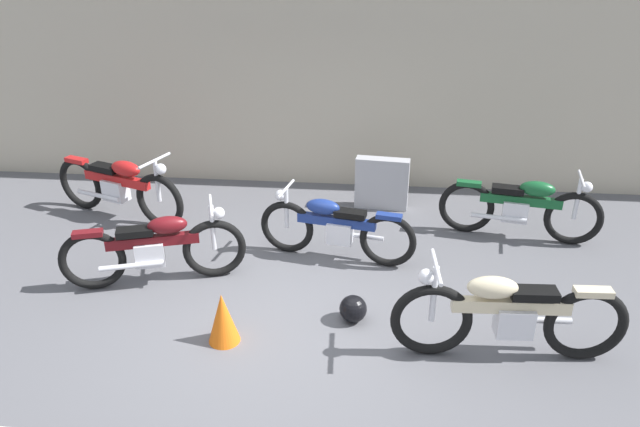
{
  "coord_description": "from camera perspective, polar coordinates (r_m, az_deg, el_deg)",
  "views": [
    {
      "loc": [
        0.89,
        -5.11,
        3.75
      ],
      "look_at": [
        0.25,
        1.54,
        0.55
      ],
      "focal_mm": 33.26,
      "sensor_mm": 36.0,
      "label": 1
    }
  ],
  "objects": [
    {
      "name": "ground_plane",
      "position": [
        6.4,
        -3.6,
        -10.33
      ],
      "size": [
        40.0,
        40.0,
        0.0
      ],
      "primitive_type": "plane",
      "color": "#56565B"
    },
    {
      "name": "building_wall",
      "position": [
        9.39,
        -0.08,
        12.16
      ],
      "size": [
        18.0,
        0.3,
        3.13
      ],
      "primitive_type": "cube",
      "color": "#B2A893",
      "rests_on": "ground_plane"
    },
    {
      "name": "stone_marker",
      "position": [
        8.77,
        5.97,
        2.9
      ],
      "size": [
        0.79,
        0.28,
        0.77
      ],
      "primitive_type": "cube",
      "rotation": [
        0.0,
        0.0,
        -0.11
      ],
      "color": "#9E9EA3",
      "rests_on": "ground_plane"
    },
    {
      "name": "helmet",
      "position": [
        6.33,
        3.21,
        -9.14
      ],
      "size": [
        0.29,
        0.29,
        0.29
      ],
      "primitive_type": "sphere",
      "color": "black",
      "rests_on": "ground_plane"
    },
    {
      "name": "traffic_cone",
      "position": [
        6.04,
        -9.33,
        -9.88
      ],
      "size": [
        0.32,
        0.32,
        0.55
      ],
      "primitive_type": "cone",
      "color": "orange",
      "rests_on": "ground_plane"
    },
    {
      "name": "motorcycle_blue",
      "position": [
        7.32,
        1.46,
        -1.36
      ],
      "size": [
        1.97,
        0.63,
        0.89
      ],
      "rotation": [
        0.0,
        0.0,
        2.95
      ],
      "color": "black",
      "rests_on": "ground_plane"
    },
    {
      "name": "motorcycle_green",
      "position": [
        8.24,
        18.78,
        0.6
      ],
      "size": [
        2.08,
        0.63,
        0.94
      ],
      "rotation": [
        0.0,
        0.0,
        -0.17
      ],
      "color": "black",
      "rests_on": "ground_plane"
    },
    {
      "name": "motorcycle_maroon",
      "position": [
        7.06,
        -15.56,
        -3.21
      ],
      "size": [
        2.04,
        0.84,
        0.94
      ],
      "rotation": [
        0.0,
        0.0,
        0.3
      ],
      "color": "black",
      "rests_on": "ground_plane"
    },
    {
      "name": "motorcycle_cream",
      "position": [
        5.93,
        17.57,
        -9.23
      ],
      "size": [
        2.23,
        0.62,
        1.0
      ],
      "rotation": [
        0.0,
        0.0,
        3.19
      ],
      "color": "black",
      "rests_on": "ground_plane"
    },
    {
      "name": "motorcycle_red",
      "position": [
        8.84,
        -18.78,
        2.49
      ],
      "size": [
        2.13,
        0.97,
        1.0
      ],
      "rotation": [
        0.0,
        0.0,
        -0.35
      ],
      "color": "black",
      "rests_on": "ground_plane"
    }
  ]
}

